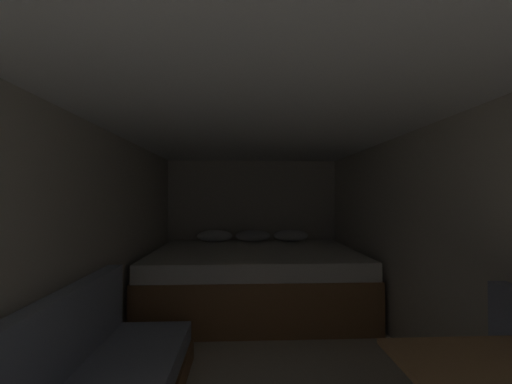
# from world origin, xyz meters

# --- Properties ---
(ground_plane) EXTENTS (6.97, 6.97, 0.00)m
(ground_plane) POSITION_xyz_m (0.00, 1.79, 0.00)
(ground_plane) COLOR beige
(wall_back) EXTENTS (2.78, 0.05, 2.00)m
(wall_back) POSITION_xyz_m (0.00, 4.30, 1.00)
(wall_back) COLOR beige
(wall_back) RESTS_ON ground
(wall_left) EXTENTS (0.05, 4.97, 2.00)m
(wall_left) POSITION_xyz_m (-1.36, 1.79, 1.00)
(wall_left) COLOR beige
(wall_left) RESTS_ON ground
(wall_right) EXTENTS (0.05, 4.97, 2.00)m
(wall_right) POSITION_xyz_m (1.36, 1.79, 1.00)
(wall_right) COLOR beige
(wall_right) RESTS_ON ground
(ceiling_slab) EXTENTS (2.78, 4.97, 0.05)m
(ceiling_slab) POSITION_xyz_m (0.00, 1.79, 2.02)
(ceiling_slab) COLOR white
(ceiling_slab) RESTS_ON wall_left
(bed) EXTENTS (2.56, 1.81, 0.92)m
(bed) POSITION_xyz_m (0.00, 3.33, 0.38)
(bed) COLOR olive
(bed) RESTS_ON ground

